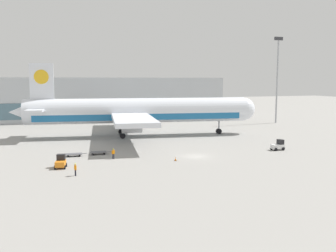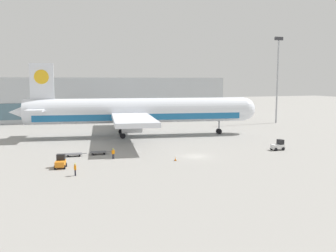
{
  "view_description": "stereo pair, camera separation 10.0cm",
  "coord_description": "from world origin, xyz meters",
  "px_view_note": "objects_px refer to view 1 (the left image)",
  "views": [
    {
      "loc": [
        -26.18,
        -58.77,
        13.28
      ],
      "look_at": [
        -0.88,
        11.95,
        4.0
      ],
      "focal_mm": 40.0,
      "sensor_mm": 36.0,
      "label": 1
    },
    {
      "loc": [
        -26.08,
        -58.8,
        13.28
      ],
      "look_at": [
        -0.88,
        11.95,
        4.0
      ],
      "focal_mm": 40.0,
      "sensor_mm": 36.0,
      "label": 2
    }
  ],
  "objects_px": {
    "baggage_dolly_lead": "(74,154)",
    "ground_crew_near": "(75,168)",
    "ground_crew_far": "(113,153)",
    "light_mast": "(277,74)",
    "baggage_tug_mid": "(278,145)",
    "airplane_main": "(136,112)",
    "traffic_cone_near": "(175,159)",
    "baggage_dolly_second": "(98,152)",
    "baggage_tug_foreground": "(61,162)"
  },
  "relations": [
    {
      "from": "baggage_dolly_lead",
      "to": "ground_crew_near",
      "type": "distance_m",
      "value": 13.81
    },
    {
      "from": "light_mast",
      "to": "baggage_dolly_lead",
      "type": "height_order",
      "value": "light_mast"
    },
    {
      "from": "airplane_main",
      "to": "baggage_dolly_second",
      "type": "xyz_separation_m",
      "value": [
        -12.02,
        -19.19,
        -5.45
      ]
    },
    {
      "from": "baggage_tug_mid",
      "to": "traffic_cone_near",
      "type": "xyz_separation_m",
      "value": [
        -21.82,
        -2.35,
        -0.56
      ]
    },
    {
      "from": "ground_crew_near",
      "to": "traffic_cone_near",
      "type": "distance_m",
      "value": 17.16
    },
    {
      "from": "light_mast",
      "to": "airplane_main",
      "type": "xyz_separation_m",
      "value": [
        -47.99,
        -12.0,
        -9.14
      ]
    },
    {
      "from": "airplane_main",
      "to": "baggage_tug_foreground",
      "type": "xyz_separation_m",
      "value": [
        -19.09,
        -27.55,
        -4.96
      ]
    },
    {
      "from": "baggage_dolly_lead",
      "to": "traffic_cone_near",
      "type": "bearing_deg",
      "value": -26.32
    },
    {
      "from": "light_mast",
      "to": "ground_crew_far",
      "type": "relative_size",
      "value": 14.76
    },
    {
      "from": "baggage_tug_mid",
      "to": "baggage_tug_foreground",
      "type": "bearing_deg",
      "value": -177.95
    },
    {
      "from": "baggage_dolly_lead",
      "to": "baggage_dolly_second",
      "type": "bearing_deg",
      "value": 8.45
    },
    {
      "from": "baggage_dolly_second",
      "to": "light_mast",
      "type": "bearing_deg",
      "value": 32.41
    },
    {
      "from": "baggage_dolly_lead",
      "to": "baggage_tug_mid",
      "type": "bearing_deg",
      "value": -5.73
    },
    {
      "from": "traffic_cone_near",
      "to": "baggage_dolly_lead",
      "type": "bearing_deg",
      "value": 148.73
    },
    {
      "from": "airplane_main",
      "to": "baggage_dolly_lead",
      "type": "distance_m",
      "value": 26.0
    },
    {
      "from": "ground_crew_far",
      "to": "traffic_cone_near",
      "type": "bearing_deg",
      "value": 142.92
    },
    {
      "from": "airplane_main",
      "to": "baggage_dolly_lead",
      "type": "xyz_separation_m",
      "value": [
        -16.35,
        -19.46,
        -5.45
      ]
    },
    {
      "from": "ground_crew_far",
      "to": "ground_crew_near",
      "type": "bearing_deg",
      "value": 42.58
    },
    {
      "from": "airplane_main",
      "to": "baggage_dolly_second",
      "type": "bearing_deg",
      "value": -112.69
    },
    {
      "from": "ground_crew_near",
      "to": "baggage_tug_mid",
      "type": "bearing_deg",
      "value": -95.76
    },
    {
      "from": "light_mast",
      "to": "baggage_tug_mid",
      "type": "xyz_separation_m",
      "value": [
        -27.08,
        -38.49,
        -14.11
      ]
    },
    {
      "from": "baggage_tug_mid",
      "to": "baggage_dolly_second",
      "type": "xyz_separation_m",
      "value": [
        -32.94,
        7.29,
        -0.49
      ]
    },
    {
      "from": "airplane_main",
      "to": "traffic_cone_near",
      "type": "relative_size",
      "value": 87.85
    },
    {
      "from": "baggage_tug_foreground",
      "to": "ground_crew_far",
      "type": "height_order",
      "value": "baggage_tug_foreground"
    },
    {
      "from": "baggage_tug_mid",
      "to": "ground_crew_near",
      "type": "height_order",
      "value": "baggage_tug_mid"
    },
    {
      "from": "light_mast",
      "to": "baggage_dolly_lead",
      "type": "distance_m",
      "value": 73.1
    },
    {
      "from": "baggage_dolly_lead",
      "to": "ground_crew_far",
      "type": "height_order",
      "value": "ground_crew_far"
    },
    {
      "from": "traffic_cone_near",
      "to": "light_mast",
      "type": "bearing_deg",
      "value": 39.86
    },
    {
      "from": "traffic_cone_near",
      "to": "airplane_main",
      "type": "bearing_deg",
      "value": 88.19
    },
    {
      "from": "airplane_main",
      "to": "baggage_tug_foreground",
      "type": "bearing_deg",
      "value": -115.34
    },
    {
      "from": "light_mast",
      "to": "airplane_main",
      "type": "distance_m",
      "value": 50.31
    },
    {
      "from": "light_mast",
      "to": "baggage_dolly_second",
      "type": "bearing_deg",
      "value": -152.54
    },
    {
      "from": "light_mast",
      "to": "baggage_dolly_second",
      "type": "distance_m",
      "value": 69.2
    },
    {
      "from": "baggage_dolly_lead",
      "to": "light_mast",
      "type": "bearing_deg",
      "value": 31.0
    },
    {
      "from": "baggage_tug_mid",
      "to": "traffic_cone_near",
      "type": "bearing_deg",
      "value": -173.33
    },
    {
      "from": "ground_crew_near",
      "to": "baggage_dolly_second",
      "type": "bearing_deg",
      "value": -37.0
    },
    {
      "from": "light_mast",
      "to": "airplane_main",
      "type": "bearing_deg",
      "value": -165.96
    },
    {
      "from": "baggage_tug_foreground",
      "to": "baggage_tug_mid",
      "type": "height_order",
      "value": "same"
    },
    {
      "from": "airplane_main",
      "to": "ground_crew_near",
      "type": "relative_size",
      "value": 32.93
    },
    {
      "from": "light_mast",
      "to": "traffic_cone_near",
      "type": "relative_size",
      "value": 39.87
    },
    {
      "from": "baggage_dolly_lead",
      "to": "traffic_cone_near",
      "type": "xyz_separation_m",
      "value": [
        15.45,
        -9.38,
        -0.07
      ]
    },
    {
      "from": "light_mast",
      "to": "baggage_tug_foreground",
      "type": "distance_m",
      "value": 79.14
    },
    {
      "from": "ground_crew_near",
      "to": "ground_crew_far",
      "type": "height_order",
      "value": "ground_crew_far"
    },
    {
      "from": "baggage_tug_mid",
      "to": "baggage_dolly_second",
      "type": "bearing_deg",
      "value": 168.04
    },
    {
      "from": "baggage_tug_mid",
      "to": "baggage_dolly_second",
      "type": "height_order",
      "value": "baggage_tug_mid"
    },
    {
      "from": "baggage_dolly_second",
      "to": "ground_crew_near",
      "type": "height_order",
      "value": "ground_crew_near"
    },
    {
      "from": "airplane_main",
      "to": "baggage_tug_mid",
      "type": "distance_m",
      "value": 34.11
    },
    {
      "from": "baggage_dolly_lead",
      "to": "ground_crew_far",
      "type": "xyz_separation_m",
      "value": [
        6.06,
        -4.49,
        0.66
      ]
    },
    {
      "from": "baggage_dolly_lead",
      "to": "ground_crew_near",
      "type": "xyz_separation_m",
      "value": [
        -1.14,
        -13.74,
        0.64
      ]
    },
    {
      "from": "baggage_dolly_lead",
      "to": "ground_crew_far",
      "type": "bearing_deg",
      "value": -31.56
    }
  ]
}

